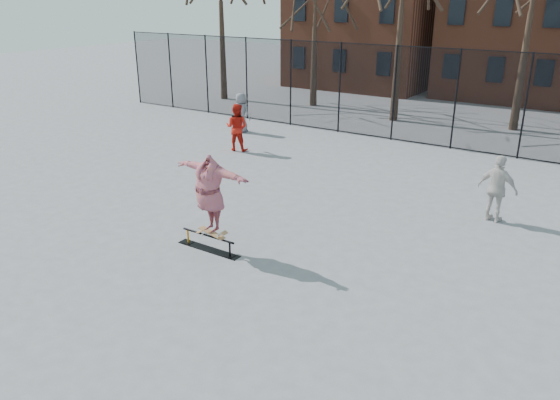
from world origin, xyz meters
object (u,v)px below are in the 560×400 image
Objects in this scene: skate_rail at (208,244)px; bystander_grey at (241,113)px; skateboard at (212,234)px; skater at (210,196)px; bystander_white at (497,189)px; bystander_red at (237,127)px.

bystander_grey reaches higher than skate_rail.
bystander_grey reaches higher than skateboard.
skateboard is 0.34× the size of skater.
bystander_grey is 13.06m from bystander_white.
skateboard is at bearing 0.00° from skate_rail.
bystander_grey is 0.94× the size of bystander_white.
skateboard is at bearing 109.00° from bystander_red.
skater is 7.89m from bystander_white.
skateboard is at bearing 0.00° from skater.
bystander_grey is (-6.97, 10.28, -0.55)m from skater.
bystander_white is (12.28, -4.46, 0.05)m from bystander_grey.
bystander_red is (-5.07, 7.68, 0.79)m from skate_rail.
skateboard is 0.42× the size of bystander_red.
skateboard is 7.89m from bystander_white.
bystander_white is (10.50, -1.87, -0.00)m from bystander_red.
skateboard is at bearing 122.29° from bystander_grey.
skater is at bearing 0.00° from skateboard.
skate_rail is at bearing 121.81° from bystander_grey.
bystander_red reaches higher than bystander_grey.
bystander_grey is 0.94× the size of bystander_red.
bystander_red is 1.00× the size of bystander_white.
bystander_grey is at bearing -70.68° from bystander_red.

